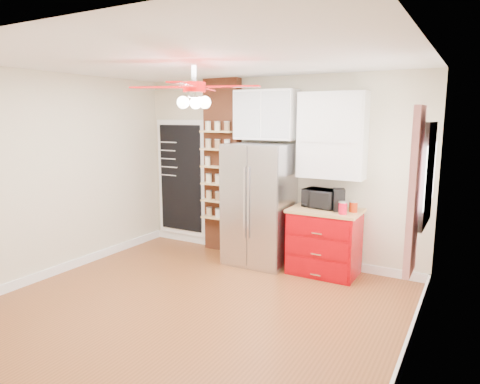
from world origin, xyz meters
The scene contains 21 objects.
floor centered at (0.00, 0.00, 0.00)m, with size 4.50×4.50×0.00m, color brown.
ceiling centered at (0.00, 0.00, 2.70)m, with size 4.50×4.50×0.00m, color white.
wall_back centered at (0.00, 2.00, 1.35)m, with size 4.50×0.02×2.70m, color beige.
wall_front centered at (0.00, -2.00, 1.35)m, with size 4.50×0.02×2.70m, color beige.
wall_left centered at (-2.25, 0.00, 1.35)m, with size 0.02×4.00×2.70m, color beige.
wall_right centered at (2.25, 0.00, 1.35)m, with size 0.02×4.00×2.70m, color beige.
chalkboard centered at (-1.70, 1.96, 1.10)m, with size 0.95×0.05×1.95m.
brick_pillar centered at (-0.85, 1.92, 1.35)m, with size 0.60×0.16×2.70m, color brown.
fridge centered at (-0.05, 1.63, 0.88)m, with size 0.90×0.70×1.75m, color silver.
upper_glass_cabinet centered at (-0.05, 1.82, 2.15)m, with size 0.90×0.35×0.70m, color white.
red_cabinet centered at (0.92, 1.68, 0.45)m, with size 0.94×0.64×0.90m.
upper_shelf_unit centered at (0.92, 1.85, 1.88)m, with size 0.90×0.30×1.15m, color white.
window centered at (2.23, 0.90, 1.55)m, with size 0.04×0.75×1.05m, color white.
curtain centered at (2.18, 0.35, 1.45)m, with size 0.06×0.40×1.55m, color red.
ceiling_fan centered at (0.00, 0.00, 2.42)m, with size 1.40×1.40×0.44m.
toaster_oven centered at (0.83, 1.76, 1.03)m, with size 0.46×0.31×0.25m, color black.
coffee_maker centered at (1.10, 1.67, 1.05)m, with size 0.14×0.20×0.29m, color black.
canister_left centered at (1.20, 1.50, 0.97)m, with size 0.10×0.10×0.15m, color red.
canister_right centered at (1.29, 1.69, 0.97)m, with size 0.11×0.11×0.13m, color #A62709.
pantry_jar_oats centered at (-1.03, 1.76, 1.44)m, with size 0.08×0.08×0.13m, color beige.
pantry_jar_beans centered at (-0.67, 1.80, 1.43)m, with size 0.09×0.09×0.12m, color olive.
Camera 1 is at (2.68, -3.76, 2.12)m, focal length 32.00 mm.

